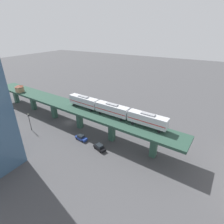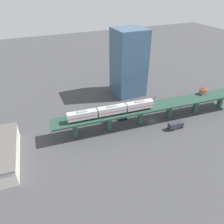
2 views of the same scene
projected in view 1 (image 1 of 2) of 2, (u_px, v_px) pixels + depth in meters
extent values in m
plane|color=#424244|center=(69.00, 123.00, 71.56)|extent=(400.00, 400.00, 0.00)
cube|color=#244135|center=(67.00, 105.00, 68.11)|extent=(15.75, 92.38, 0.80)
cube|color=#2D5142|center=(16.00, 96.00, 89.62)|extent=(1.94, 1.94, 7.60)
cube|color=#2D5142|center=(33.00, 102.00, 81.95)|extent=(1.94, 1.94, 7.60)
cube|color=#2D5142|center=(54.00, 109.00, 74.27)|extent=(1.94, 1.94, 7.60)
cube|color=#2D5142|center=(80.00, 119.00, 66.60)|extent=(1.94, 1.94, 7.60)
cube|color=#2D5142|center=(112.00, 130.00, 58.92)|extent=(1.94, 1.94, 7.60)
cube|color=#2D5142|center=(154.00, 146.00, 51.24)|extent=(1.94, 1.94, 7.60)
cube|color=silver|center=(84.00, 101.00, 63.78)|extent=(3.75, 12.19, 3.10)
cube|color=#B21E1E|center=(84.00, 102.00, 63.91)|extent=(3.77, 11.95, 0.24)
cube|color=gray|center=(83.00, 97.00, 63.03)|extent=(1.73, 4.30, 0.36)
cylinder|color=black|center=(78.00, 103.00, 67.73)|extent=(0.29, 0.85, 0.84)
cylinder|color=black|center=(74.00, 105.00, 65.96)|extent=(0.29, 0.85, 0.84)
cylinder|color=black|center=(95.00, 108.00, 63.43)|extent=(0.29, 0.85, 0.84)
cylinder|color=black|center=(91.00, 110.00, 61.66)|extent=(0.29, 0.85, 0.84)
cube|color=silver|center=(112.00, 109.00, 57.33)|extent=(3.75, 12.19, 3.10)
cube|color=#B21E1E|center=(112.00, 110.00, 57.46)|extent=(3.77, 11.95, 0.24)
cube|color=gray|center=(112.00, 104.00, 56.59)|extent=(1.73, 4.30, 0.36)
cylinder|color=black|center=(104.00, 111.00, 61.28)|extent=(0.29, 0.85, 0.84)
cylinder|color=black|center=(100.00, 113.00, 59.51)|extent=(0.29, 0.85, 0.84)
cylinder|color=black|center=(125.00, 117.00, 56.98)|extent=(0.29, 0.85, 0.84)
cylinder|color=black|center=(121.00, 120.00, 55.21)|extent=(0.29, 0.85, 0.84)
cube|color=silver|center=(148.00, 119.00, 50.88)|extent=(3.75, 12.19, 3.10)
cube|color=#B21E1E|center=(147.00, 120.00, 51.01)|extent=(3.77, 11.95, 0.24)
cube|color=gray|center=(148.00, 114.00, 50.14)|extent=(1.73, 4.30, 0.36)
cylinder|color=black|center=(136.00, 120.00, 54.83)|extent=(0.29, 0.85, 0.84)
cylinder|color=black|center=(132.00, 123.00, 53.06)|extent=(0.29, 0.85, 0.84)
cylinder|color=black|center=(162.00, 128.00, 50.53)|extent=(0.29, 0.85, 0.84)
cylinder|color=black|center=(159.00, 132.00, 48.77)|extent=(0.29, 0.85, 0.84)
cube|color=#8C7251|center=(20.00, 89.00, 80.13)|extent=(3.02, 3.02, 2.50)
pyramid|color=brown|center=(19.00, 86.00, 79.39)|extent=(3.47, 3.47, 0.90)
cube|color=#233D93|center=(81.00, 138.00, 60.19)|extent=(2.38, 4.60, 0.80)
cube|color=#1E2328|center=(81.00, 136.00, 59.94)|extent=(1.92, 2.40, 0.76)
cylinder|color=black|center=(80.00, 137.00, 61.76)|extent=(0.33, 0.69, 0.66)
cylinder|color=black|center=(77.00, 139.00, 60.54)|extent=(0.33, 0.69, 0.66)
cylinder|color=black|center=(86.00, 139.00, 60.19)|extent=(0.33, 0.69, 0.66)
cylinder|color=black|center=(82.00, 142.00, 58.97)|extent=(0.33, 0.69, 0.66)
cube|color=silver|center=(9.00, 112.00, 78.76)|extent=(2.31, 4.58, 0.80)
cube|color=#1E2328|center=(8.00, 111.00, 78.50)|extent=(1.89, 2.38, 0.76)
cylinder|color=black|center=(9.00, 112.00, 80.32)|extent=(0.32, 0.68, 0.66)
cylinder|color=black|center=(5.00, 113.00, 79.09)|extent=(0.32, 0.68, 0.66)
cylinder|color=black|center=(12.00, 113.00, 78.78)|extent=(0.32, 0.68, 0.66)
cylinder|color=black|center=(8.00, 115.00, 77.54)|extent=(0.32, 0.68, 0.66)
cube|color=black|center=(100.00, 148.00, 55.25)|extent=(3.08, 4.74, 0.80)
cube|color=#1E2328|center=(99.00, 146.00, 55.01)|extent=(2.24, 2.60, 0.76)
cylinder|color=black|center=(99.00, 146.00, 56.90)|extent=(0.43, 0.70, 0.66)
cylinder|color=black|center=(95.00, 148.00, 55.86)|extent=(0.43, 0.70, 0.66)
cylinder|color=black|center=(105.00, 150.00, 54.98)|extent=(0.43, 0.70, 0.66)
cylinder|color=black|center=(100.00, 152.00, 53.95)|extent=(0.43, 0.70, 0.66)
cube|color=#333338|center=(68.00, 107.00, 82.10)|extent=(2.21, 2.01, 2.30)
cube|color=#2D333D|center=(74.00, 108.00, 80.38)|extent=(2.33, 5.21, 2.70)
cylinder|color=black|center=(70.00, 108.00, 83.37)|extent=(0.36, 1.00, 1.00)
cylinder|color=black|center=(67.00, 110.00, 81.83)|extent=(0.36, 1.00, 1.00)
cylinder|color=black|center=(78.00, 110.00, 81.06)|extent=(0.36, 1.00, 1.00)
cylinder|color=black|center=(75.00, 112.00, 79.44)|extent=(0.36, 1.00, 1.00)
cylinder|color=black|center=(30.00, 123.00, 64.91)|extent=(0.20, 0.20, 6.50)
sphere|color=beige|center=(28.00, 114.00, 63.42)|extent=(0.44, 0.44, 0.44)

